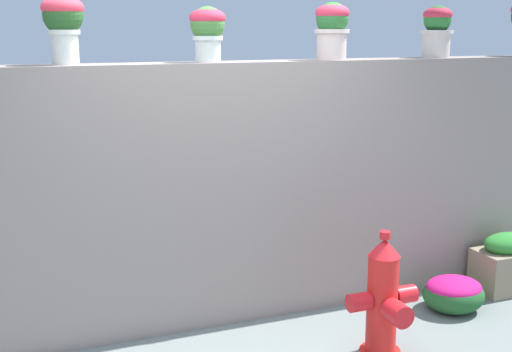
# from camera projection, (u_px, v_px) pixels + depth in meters

# --- Properties ---
(stone_wall) EXTENTS (6.46, 0.31, 1.97)m
(stone_wall) POSITION_uv_depth(u_px,v_px,m) (213.00, 195.00, 4.94)
(stone_wall) COLOR gray
(stone_wall) RESTS_ON ground
(potted_plant_2) EXTENTS (0.28, 0.28, 0.45)m
(potted_plant_2) POSITION_uv_depth(u_px,v_px,m) (63.00, 19.00, 4.31)
(potted_plant_2) COLOR silver
(potted_plant_2) RESTS_ON stone_wall
(potted_plant_3) EXTENTS (0.26, 0.26, 0.39)m
(potted_plant_3) POSITION_uv_depth(u_px,v_px,m) (208.00, 28.00, 4.65)
(potted_plant_3) COLOR silver
(potted_plant_3) RESTS_ON stone_wall
(potted_plant_4) EXTENTS (0.27, 0.27, 0.43)m
(potted_plant_4) POSITION_uv_depth(u_px,v_px,m) (332.00, 26.00, 4.99)
(potted_plant_4) COLOR beige
(potted_plant_4) RESTS_ON stone_wall
(potted_plant_5) EXTENTS (0.26, 0.26, 0.42)m
(potted_plant_5) POSITION_uv_depth(u_px,v_px,m) (437.00, 28.00, 5.38)
(potted_plant_5) COLOR beige
(potted_plant_5) RESTS_ON stone_wall
(fire_hydrant) EXTENTS (0.51, 0.41, 0.89)m
(fire_hydrant) POSITION_uv_depth(u_px,v_px,m) (383.00, 300.00, 4.49)
(fire_hydrant) COLOR red
(fire_hydrant) RESTS_ON ground
(flower_bush_left) EXTENTS (0.50, 0.45, 0.28)m
(flower_bush_left) POSITION_uv_depth(u_px,v_px,m) (454.00, 292.00, 5.27)
(flower_bush_left) COLOR #215728
(flower_bush_left) RESTS_ON ground
(planter_box) EXTENTS (0.52, 0.35, 0.51)m
(planter_box) POSITION_uv_depth(u_px,v_px,m) (506.00, 263.00, 5.64)
(planter_box) COLOR gray
(planter_box) RESTS_ON ground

